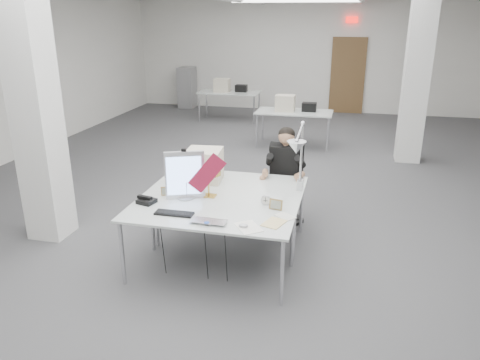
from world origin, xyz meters
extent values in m
cube|color=#454547|center=(0.00, 0.00, -0.01)|extent=(10.00, 14.00, 0.02)
cube|color=white|center=(0.00, 7.01, 1.60)|extent=(10.00, 0.02, 3.20)
cube|color=white|center=(-2.30, -2.00, 1.60)|extent=(0.45, 0.45, 3.20)
cube|color=white|center=(2.50, 2.50, 1.60)|extent=(0.45, 0.45, 3.20)
cube|color=brown|center=(1.20, 6.94, 1.05)|extent=(0.95, 0.08, 2.10)
cube|color=red|center=(1.20, 6.90, 2.55)|extent=(0.32, 0.06, 0.16)
cube|color=white|center=(0.00, 4.00, 2.98)|extent=(2.80, 0.14, 0.08)
cube|color=silver|center=(0.00, -2.50, 0.74)|extent=(1.80, 0.90, 0.02)
cube|color=silver|center=(0.00, -1.60, 0.74)|extent=(1.80, 0.90, 0.02)
cube|color=silver|center=(0.20, 3.00, 0.74)|extent=(1.60, 0.80, 0.02)
cube|color=silver|center=(-1.80, 5.20, 0.74)|extent=(1.60, 0.80, 0.02)
cube|color=gray|center=(-3.50, 6.65, 0.60)|extent=(0.45, 0.55, 1.20)
cube|color=silver|center=(-0.37, -2.19, 1.03)|extent=(0.43, 0.21, 0.55)
cube|color=maroon|center=(-0.10, -2.22, 1.08)|extent=(0.42, 0.11, 0.46)
cube|color=black|center=(-0.34, -2.65, 0.76)|extent=(0.41, 0.14, 0.02)
imported|color=#A5A5A9|center=(0.07, -2.82, 0.77)|extent=(0.37, 0.24, 0.03)
ellipsoid|color=#AFAFB3|center=(0.43, -2.79, 0.77)|extent=(0.11, 0.09, 0.04)
cube|color=black|center=(-0.74, -2.43, 0.78)|extent=(0.22, 0.20, 0.05)
cube|color=tan|center=(-0.62, -2.15, 0.81)|extent=(0.13, 0.09, 0.10)
cube|color=#A48246|center=(0.67, -2.27, 0.81)|extent=(0.15, 0.07, 0.11)
cylinder|color=silver|center=(0.54, -2.17, 0.81)|extent=(0.11, 0.03, 0.11)
cube|color=white|center=(0.48, -2.78, 0.76)|extent=(0.33, 0.35, 0.01)
cube|color=#EAD18C|center=(0.71, -2.62, 0.76)|extent=(0.25, 0.30, 0.01)
cube|color=silver|center=(0.79, -2.44, 0.76)|extent=(0.24, 0.24, 0.01)
cube|color=beige|center=(-0.34, -1.57, 0.95)|extent=(0.45, 0.43, 0.40)
camera|label=1|loc=(1.36, -6.81, 2.73)|focal=35.00mm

